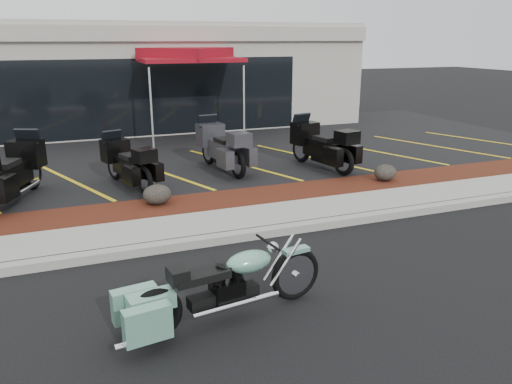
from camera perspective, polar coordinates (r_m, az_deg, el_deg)
name	(u,v)px	position (r m, az deg, el deg)	size (l,w,h in m)	color
ground	(225,265)	(8.02, -3.53, -8.30)	(90.00, 90.00, 0.00)	black
curb	(210,240)	(8.78, -5.32, -5.48)	(24.00, 0.25, 0.15)	gray
sidewalk	(199,226)	(9.41, -6.48, -3.93)	(24.00, 1.20, 0.15)	gray
mulch_bed	(185,207)	(10.51, -8.14, -1.69)	(24.00, 1.20, 0.16)	#340E0B
upper_lot	(144,154)	(15.64, -12.65, 4.30)	(26.00, 9.60, 0.15)	black
dealership_building	(117,75)	(21.55, -15.60, 12.73)	(18.00, 8.16, 4.00)	#9D998E
boulder_mid	(157,194)	(10.46, -11.24, -0.28)	(0.59, 0.49, 0.42)	black
boulder_right	(385,173)	(12.38, 14.54, 2.17)	(0.56, 0.46, 0.39)	black
hero_cruiser	(296,267)	(6.83, 4.54, -8.54)	(2.78, 0.71, 0.98)	#69A38C
touring_black_front	(30,159)	(12.29, -24.39, 3.42)	(2.40, 0.92, 1.40)	black
touring_black_mid	(114,155)	(12.47, -15.97, 4.06)	(2.09, 0.80, 1.22)	black
touring_grey	(208,140)	(13.58, -5.47, 5.99)	(2.33, 0.89, 1.36)	#313137
touring_black_rear	(301,138)	(13.80, 5.22, 6.17)	(2.33, 0.89, 1.36)	black
traffic_cone	(120,146)	(15.27, -15.30, 5.08)	(0.29, 0.29, 0.51)	red
popup_canopy	(186,56)	(17.41, -7.98, 15.14)	(3.83, 3.83, 3.00)	silver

